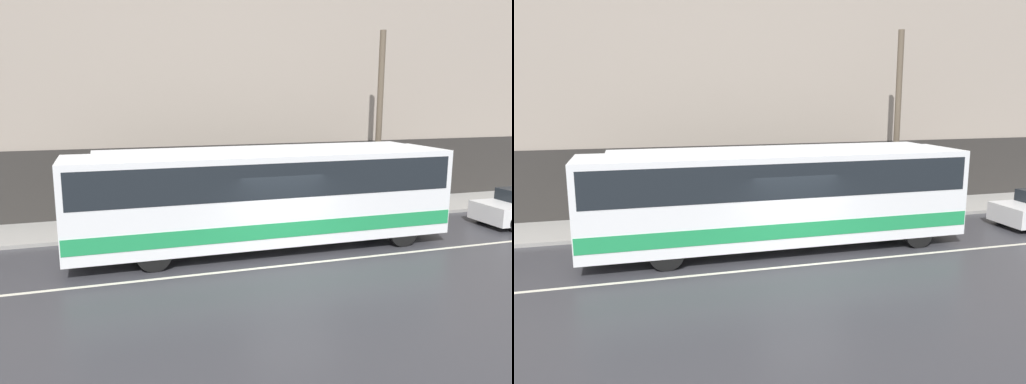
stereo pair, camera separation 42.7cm
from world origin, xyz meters
TOP-DOWN VIEW (x-y plane):
  - ground_plane at (0.00, 0.00)m, footprint 60.00×60.00m
  - sidewalk at (0.00, 5.49)m, footprint 60.00×2.98m
  - building_facade at (0.00, 7.12)m, footprint 60.00×0.35m
  - lane_stripe at (0.00, 0.00)m, footprint 54.00×0.14m
  - transit_bus at (-0.16, 1.73)m, footprint 11.89×2.48m
  - utility_pole_near at (5.57, 4.69)m, footprint 0.23×0.23m
  - pedestrian_waiting at (-3.52, 6.43)m, footprint 0.36×0.36m

SIDE VIEW (x-z plane):
  - ground_plane at x=0.00m, z-range 0.00..0.00m
  - lane_stripe at x=0.00m, z-range 0.00..0.01m
  - sidewalk at x=0.00m, z-range 0.00..0.13m
  - pedestrian_waiting at x=-3.52m, z-range 0.07..1.65m
  - transit_bus at x=-0.16m, z-range 0.20..3.38m
  - utility_pole_near at x=5.57m, z-range 0.13..7.21m
  - building_facade at x=0.00m, z-range -0.20..11.17m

